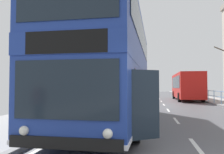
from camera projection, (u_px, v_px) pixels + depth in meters
name	position (u px, v px, depth m)	size (l,w,h in m)	color
double_decker_bus_main	(114.00, 69.00, 10.25)	(3.21, 11.49, 4.51)	navy
background_bus_far_lane	(186.00, 86.00, 27.06)	(2.71, 10.27, 3.04)	red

